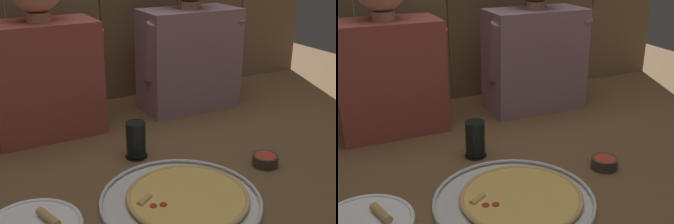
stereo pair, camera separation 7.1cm
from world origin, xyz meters
TOP-DOWN VIEW (x-y plane):
  - ground_plane at (0.00, 0.00)m, footprint 3.20×3.20m
  - pizza_tray at (-0.09, -0.10)m, footprint 0.44×0.44m
  - dinner_plate at (-0.47, -0.04)m, footprint 0.25×0.25m
  - drinking_glass at (-0.09, 0.20)m, footprint 0.07×0.07m
  - dipping_bowl at (0.24, -0.04)m, footprint 0.08×0.08m
  - diner_left at (-0.29, 0.53)m, footprint 0.41×0.21m
  - diner_right at (0.29, 0.53)m, footprint 0.43×0.21m

SIDE VIEW (x-z plane):
  - ground_plane at x=0.00m, z-range 0.00..0.00m
  - dinner_plate at x=-0.47m, z-range -0.01..0.03m
  - pizza_tray at x=-0.09m, z-range 0.00..0.02m
  - dipping_bowl at x=0.24m, z-range 0.00..0.04m
  - drinking_glass at x=-0.09m, z-range 0.00..0.12m
  - diner_right at x=0.29m, z-range -0.03..0.61m
  - diner_left at x=-0.29m, z-range -0.02..0.61m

